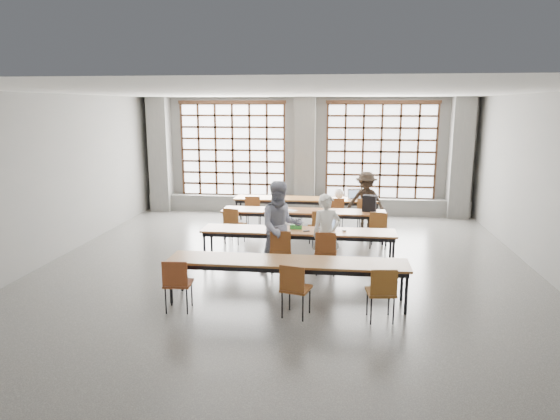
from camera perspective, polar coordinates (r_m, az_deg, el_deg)
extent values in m
plane|color=#4F4F4C|center=(10.30, 0.69, -6.53)|extent=(11.00, 11.00, 0.00)
plane|color=silver|center=(9.78, 0.74, 13.32)|extent=(11.00, 11.00, 0.00)
plane|color=slate|center=(15.33, 2.95, 6.23)|extent=(10.00, 0.00, 10.00)
plane|color=slate|center=(4.60, -6.77, -7.28)|extent=(10.00, 0.00, 10.00)
plane|color=slate|center=(11.55, -24.83, 3.30)|extent=(0.00, 11.00, 11.00)
plane|color=slate|center=(10.60, 28.72, 2.25)|extent=(0.00, 11.00, 11.00)
cube|color=#5C5C59|center=(16.01, -13.50, 6.16)|extent=(0.60, 0.55, 3.50)
cube|color=#5C5C59|center=(15.05, 2.88, 6.13)|extent=(0.60, 0.55, 3.50)
cube|color=#5C5C59|center=(15.40, 19.90, 5.57)|extent=(0.60, 0.55, 3.50)
cube|color=white|center=(15.61, -5.37, 6.85)|extent=(3.20, 0.02, 2.80)
cube|color=black|center=(15.53, -5.43, 6.82)|extent=(3.20, 0.05, 2.80)
cube|color=black|center=(15.73, -5.33, 1.55)|extent=(3.32, 0.07, 0.10)
cube|color=black|center=(15.47, -5.54, 12.18)|extent=(3.32, 0.07, 0.10)
cube|color=white|center=(15.30, 11.44, 6.57)|extent=(3.20, 0.02, 2.80)
cube|color=black|center=(15.22, 11.47, 6.54)|extent=(3.20, 0.05, 2.80)
cube|color=black|center=(15.42, 11.25, 1.17)|extent=(3.32, 0.07, 0.10)
cube|color=black|center=(15.17, 11.69, 12.00)|extent=(3.32, 0.07, 0.10)
cube|color=#5C5C59|center=(15.35, 2.84, 0.58)|extent=(9.80, 0.35, 0.50)
cube|color=brown|center=(13.85, 3.04, 1.28)|extent=(4.00, 0.70, 0.04)
cube|color=black|center=(13.87, 3.04, 1.04)|extent=(3.90, 0.64, 0.08)
cylinder|color=black|center=(13.90, -4.97, -0.24)|extent=(0.05, 0.05, 0.69)
cylinder|color=black|center=(14.46, -4.51, 0.23)|extent=(0.05, 0.05, 0.69)
cylinder|color=black|center=(13.65, 11.01, -0.65)|extent=(0.05, 0.05, 0.69)
cylinder|color=black|center=(14.22, 10.85, -0.14)|extent=(0.05, 0.05, 0.69)
cube|color=brown|center=(12.25, 2.67, -0.12)|extent=(4.00, 0.70, 0.04)
cube|color=black|center=(12.26, 2.67, -0.39)|extent=(3.90, 0.64, 0.08)
cylinder|color=black|center=(12.34, -6.38, -1.83)|extent=(0.05, 0.05, 0.69)
cylinder|color=black|center=(12.89, -5.79, -1.23)|extent=(0.05, 0.05, 0.69)
cylinder|color=black|center=(12.06, 11.69, -2.33)|extent=(0.05, 0.05, 0.69)
cylinder|color=black|center=(12.63, 11.48, -1.68)|extent=(0.05, 0.05, 0.69)
cube|color=brown|center=(10.32, 2.07, -2.39)|extent=(4.00, 0.70, 0.04)
cube|color=black|center=(10.34, 2.07, -2.72)|extent=(3.90, 0.64, 0.08)
cylinder|color=black|center=(10.48, -8.63, -4.38)|extent=(0.05, 0.05, 0.69)
cylinder|color=black|center=(11.01, -7.83, -3.55)|extent=(0.05, 0.05, 0.69)
cylinder|color=black|center=(10.17, 12.81, -5.05)|extent=(0.05, 0.05, 0.69)
cylinder|color=black|center=(10.72, 12.50, -4.16)|extent=(0.05, 0.05, 0.69)
cube|color=brown|center=(8.33, 0.83, -5.90)|extent=(4.00, 0.70, 0.04)
cube|color=black|center=(8.35, 0.83, -6.29)|extent=(3.90, 0.64, 0.08)
cylinder|color=black|center=(8.59, -12.37, -8.20)|extent=(0.05, 0.05, 0.69)
cylinder|color=black|center=(9.11, -11.17, -6.98)|extent=(0.05, 0.05, 0.69)
cylinder|color=black|center=(8.21, 14.23, -9.26)|extent=(0.05, 0.05, 0.69)
cylinder|color=black|center=(8.75, 13.76, -7.90)|extent=(0.05, 0.05, 0.69)
cube|color=brown|center=(13.53, -3.05, -0.10)|extent=(0.44, 0.44, 0.04)
cube|color=brown|center=(13.29, -3.17, 0.70)|extent=(0.40, 0.05, 0.40)
cylinder|color=black|center=(13.58, -3.04, -1.02)|extent=(0.02, 0.02, 0.45)
cube|color=brown|center=(13.34, 6.30, -0.33)|extent=(0.50, 0.50, 0.04)
cube|color=brown|center=(13.10, 6.49, 0.47)|extent=(0.40, 0.11, 0.40)
cylinder|color=black|center=(13.39, 6.28, -1.27)|extent=(0.02, 0.02, 0.45)
cube|color=brown|center=(13.35, 9.73, -0.42)|extent=(0.49, 0.49, 0.04)
cube|color=brown|center=(13.11, 9.66, 0.39)|extent=(0.40, 0.10, 0.40)
cylinder|color=black|center=(13.40, 9.70, -1.36)|extent=(0.02, 0.02, 0.45)
cube|color=brown|center=(12.00, -5.18, -1.69)|extent=(0.52, 0.52, 0.04)
cube|color=brown|center=(11.77, -5.65, -0.81)|extent=(0.39, 0.13, 0.40)
cylinder|color=black|center=(12.05, -5.16, -2.72)|extent=(0.02, 0.02, 0.45)
cube|color=brown|center=(11.75, 4.41, -1.96)|extent=(0.52, 0.52, 0.04)
cube|color=brown|center=(11.51, 4.65, -1.08)|extent=(0.39, 0.14, 0.40)
cylinder|color=black|center=(11.81, 4.39, -3.02)|extent=(0.02, 0.02, 0.45)
cube|color=brown|center=(11.78, 11.23, -2.13)|extent=(0.48, 0.48, 0.04)
cube|color=brown|center=(11.53, 11.18, -1.25)|extent=(0.40, 0.10, 0.40)
cylinder|color=black|center=(11.83, 11.19, -3.18)|extent=(0.02, 0.02, 0.45)
cube|color=brown|center=(9.89, 0.05, -4.58)|extent=(0.47, 0.47, 0.04)
cube|color=brown|center=(9.64, 0.06, -3.61)|extent=(0.40, 0.08, 0.40)
cylinder|color=black|center=(9.96, 0.05, -5.82)|extent=(0.02, 0.02, 0.45)
cube|color=maroon|center=(9.83, 5.29, -4.74)|extent=(0.44, 0.44, 0.04)
cube|color=maroon|center=(9.58, 5.23, -3.76)|extent=(0.40, 0.04, 0.40)
cylinder|color=black|center=(9.90, 5.26, -5.99)|extent=(0.02, 0.02, 0.45)
cube|color=brown|center=(8.25, -11.54, -8.23)|extent=(0.45, 0.45, 0.04)
cube|color=brown|center=(8.00, -11.95, -7.16)|extent=(0.40, 0.06, 0.40)
cylinder|color=black|center=(8.33, -11.47, -9.68)|extent=(0.02, 0.02, 0.45)
cube|color=maroon|center=(7.88, 1.86, -8.96)|extent=(0.51, 0.51, 0.04)
cube|color=maroon|center=(7.62, 1.36, -7.85)|extent=(0.39, 0.13, 0.40)
cylinder|color=black|center=(7.96, 1.85, -10.48)|extent=(0.02, 0.02, 0.45)
cube|color=brown|center=(7.88, 11.44, -9.20)|extent=(0.47, 0.47, 0.04)
cube|color=brown|center=(7.62, 11.80, -8.12)|extent=(0.40, 0.08, 0.40)
cylinder|color=black|center=(7.97, 11.37, -10.71)|extent=(0.02, 0.02, 0.45)
imported|color=white|center=(9.79, 5.33, -2.76)|extent=(0.66, 0.54, 1.58)
imported|color=#171D46|center=(9.82, 0.09, -1.94)|extent=(1.05, 0.92, 1.82)
imported|color=black|center=(13.34, 9.77, 1.01)|extent=(1.13, 0.84, 1.56)
cube|color=#AFAEB3|center=(10.33, 5.14, -2.25)|extent=(0.44, 0.39, 0.02)
cube|color=black|center=(10.32, 5.12, -2.19)|extent=(0.35, 0.29, 0.00)
cube|color=#AFAEB3|center=(10.43, 5.50, -1.45)|extent=(0.35, 0.21, 0.26)
cube|color=#91B8FB|center=(10.42, 5.47, -1.59)|extent=(0.30, 0.18, 0.21)
cube|color=silver|center=(13.88, 8.63, 1.30)|extent=(0.42, 0.35, 0.02)
cube|color=black|center=(13.86, 8.64, 1.34)|extent=(0.34, 0.26, 0.00)
cube|color=silver|center=(13.99, 8.47, 1.89)|extent=(0.36, 0.17, 0.26)
cube|color=#89B6ED|center=(13.98, 8.48, 1.78)|extent=(0.31, 0.14, 0.21)
ellipsoid|color=white|center=(10.26, 7.36, -2.35)|extent=(0.11, 0.09, 0.04)
cube|color=#297E2D|center=(10.39, 1.84, -1.93)|extent=(0.25, 0.10, 0.09)
cube|color=black|center=(10.21, 3.04, -2.41)|extent=(0.14, 0.10, 0.01)
cube|color=white|center=(12.35, -0.09, 0.09)|extent=(0.34, 0.27, 0.00)
cube|color=silver|center=(12.22, 1.25, -0.04)|extent=(0.36, 0.34, 0.00)
cube|color=black|center=(12.25, 10.19, 0.75)|extent=(0.36, 0.27, 0.40)
ellipsoid|color=white|center=(13.85, 6.78, 1.89)|extent=(0.31, 0.27, 0.29)
cube|color=maroon|center=(8.24, -11.55, -7.90)|extent=(0.21, 0.12, 0.06)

